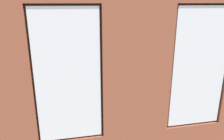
% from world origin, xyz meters
% --- Properties ---
extents(ground_plane, '(6.98, 5.61, 0.10)m').
position_xyz_m(ground_plane, '(0.00, 0.00, -0.05)').
color(ground_plane, brown).
extents(brick_wall_with_windows, '(6.38, 0.30, 3.09)m').
position_xyz_m(brick_wall_with_windows, '(0.00, 2.42, 1.52)').
color(brick_wall_with_windows, '#9E5138').
rests_on(brick_wall_with_windows, ground_plane).
extents(couch_by_window, '(2.08, 0.87, 0.80)m').
position_xyz_m(couch_by_window, '(0.74, 1.77, 0.33)').
color(couch_by_window, black).
rests_on(couch_by_window, ground_plane).
extents(couch_left, '(1.02, 2.03, 0.80)m').
position_xyz_m(couch_left, '(-2.49, 0.55, 0.33)').
color(couch_left, black).
rests_on(couch_left, ground_plane).
extents(coffee_table, '(1.20, 0.87, 0.43)m').
position_xyz_m(coffee_table, '(-0.15, -0.31, 0.38)').
color(coffee_table, '#A87547').
rests_on(coffee_table, ground_plane).
extents(cup_ceramic, '(0.09, 0.09, 0.10)m').
position_xyz_m(cup_ceramic, '(0.21, -0.18, 0.48)').
color(cup_ceramic, silver).
rests_on(cup_ceramic, coffee_table).
extents(candle_jar, '(0.08, 0.08, 0.11)m').
position_xyz_m(candle_jar, '(-0.15, -0.31, 0.49)').
color(candle_jar, '#B7333D').
rests_on(candle_jar, coffee_table).
extents(table_plant_small, '(0.17, 0.17, 0.26)m').
position_xyz_m(table_plant_small, '(-0.24, -0.18, 0.57)').
color(table_plant_small, '#9E5638').
rests_on(table_plant_small, coffee_table).
extents(remote_silver, '(0.06, 0.17, 0.02)m').
position_xyz_m(remote_silver, '(-0.48, -0.46, 0.44)').
color(remote_silver, '#B2B2B7').
rests_on(remote_silver, coffee_table).
extents(remote_gray, '(0.16, 0.15, 0.02)m').
position_xyz_m(remote_gray, '(0.00, -0.42, 0.44)').
color(remote_gray, '#59595B').
rests_on(remote_gray, coffee_table).
extents(media_console, '(1.21, 0.42, 0.49)m').
position_xyz_m(media_console, '(2.84, -0.57, 0.25)').
color(media_console, black).
rests_on(media_console, ground_plane).
extents(papasan_chair, '(1.02, 1.02, 0.66)m').
position_xyz_m(papasan_chair, '(1.18, -1.51, 0.43)').
color(papasan_chair, olive).
rests_on(papasan_chair, ground_plane).
extents(potted_plant_corner_near_left, '(1.05, 0.96, 1.41)m').
position_xyz_m(potted_plant_corner_near_left, '(-2.64, -1.79, 0.90)').
color(potted_plant_corner_near_left, beige).
rests_on(potted_plant_corner_near_left, ground_plane).
extents(potted_plant_by_left_couch, '(0.51, 0.51, 0.74)m').
position_xyz_m(potted_plant_by_left_couch, '(-2.09, -0.88, 0.51)').
color(potted_plant_by_left_couch, brown).
rests_on(potted_plant_by_left_couch, ground_plane).
extents(potted_plant_between_couches, '(0.74, 0.82, 1.36)m').
position_xyz_m(potted_plant_between_couches, '(-0.75, 1.73, 0.58)').
color(potted_plant_between_couches, beige).
rests_on(potted_plant_between_couches, ground_plane).
extents(potted_plant_near_tv, '(0.90, 0.84, 1.15)m').
position_xyz_m(potted_plant_near_tv, '(2.29, 0.49, 0.64)').
color(potted_plant_near_tv, '#47423D').
rests_on(potted_plant_near_tv, ground_plane).
extents(potted_plant_mid_room_small, '(0.39, 0.39, 0.56)m').
position_xyz_m(potted_plant_mid_room_small, '(-1.20, -0.52, 0.39)').
color(potted_plant_mid_room_small, '#9E5638').
rests_on(potted_plant_mid_room_small, ground_plane).
extents(potted_plant_foreground_right, '(1.01, 0.93, 1.26)m').
position_xyz_m(potted_plant_foreground_right, '(2.53, -1.76, 0.70)').
color(potted_plant_foreground_right, '#9E5638').
rests_on(potted_plant_foreground_right, ground_plane).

